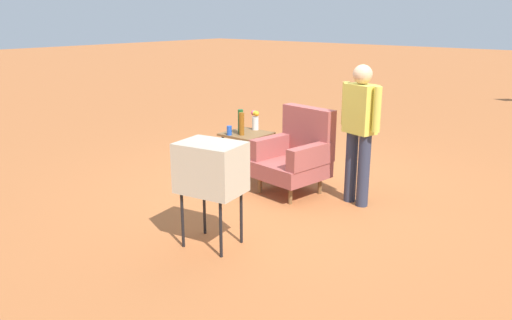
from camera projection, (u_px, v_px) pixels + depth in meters
name	position (u px, v px, depth m)	size (l,w,h in m)	color
ground_plane	(290.00, 188.00, 6.64)	(60.00, 60.00, 0.00)	#AD6033
armchair	(296.00, 154.00, 6.36)	(0.86, 0.87, 1.06)	brown
side_table	(246.00, 140.00, 6.86)	(0.56, 0.56, 0.64)	black
tv_on_stand	(211.00, 168.00, 4.79)	(0.67, 0.54, 1.03)	black
person_standing	(360.00, 126.00, 5.84)	(0.55, 0.31, 1.64)	#2D3347
bottle_wine_green	(241.00, 121.00, 6.78)	(0.07, 0.07, 0.32)	#1E5623
soda_can_blue	(229.00, 131.00, 6.70)	(0.07, 0.07, 0.12)	blue
bottle_tall_amber	(242.00, 124.00, 6.68)	(0.07, 0.07, 0.30)	brown
flower_vase	(255.00, 119.00, 6.98)	(0.15, 0.10, 0.27)	silver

